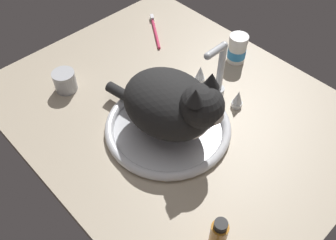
{
  "coord_description": "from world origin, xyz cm",
  "views": [
    {
      "loc": [
        52.49,
        -52.76,
        82.87
      ],
      "look_at": [
        4.49,
        -7.1,
        7.0
      ],
      "focal_mm": 39.49,
      "sensor_mm": 36.0,
      "label": 1
    }
  ],
  "objects": [
    {
      "name": "countertop",
      "position": [
        0.0,
        0.0,
        1.5
      ],
      "size": [
        103.54,
        82.87,
        3.0
      ],
      "primitive_type": "cube",
      "color": "#B7A88E",
      "rests_on": "ground"
    },
    {
      "name": "sink_basin",
      "position": [
        4.49,
        -7.1,
        4.08
      ],
      "size": [
        35.22,
        35.22,
        2.47
      ],
      "color": "white",
      "rests_on": "countertop"
    },
    {
      "name": "metal_jar",
      "position": [
        -28.93,
        -18.53,
        6.27
      ],
      "size": [
        6.88,
        6.88,
        6.51
      ],
      "color": "#B2B5BA",
      "rests_on": "countertop"
    },
    {
      "name": "toothbrush",
      "position": [
        -31.99,
        21.13,
        3.61
      ],
      "size": [
        16.66,
        11.78,
        1.7
      ],
      "color": "#D83359",
      "rests_on": "countertop"
    },
    {
      "name": "pill_bottle",
      "position": [
        -1.78,
        29.97,
        7.51
      ],
      "size": [
        6.11,
        6.11,
        9.72
      ],
      "color": "white",
      "rests_on": "countertop"
    },
    {
      "name": "faucet",
      "position": [
        4.49,
        13.22,
        10.28
      ],
      "size": [
        18.2,
        9.61,
        19.23
      ],
      "color": "silver",
      "rests_on": "countertop"
    },
    {
      "name": "cat",
      "position": [
        6.34,
        -6.8,
        14.24
      ],
      "size": [
        37.94,
        24.13,
        21.55
      ],
      "color": "black",
      "rests_on": "sink_basin"
    },
    {
      "name": "amber_bottle",
      "position": [
        36.59,
        -23.49,
        9.34
      ],
      "size": [
        3.65,
        3.65,
        13.4
      ],
      "color": "#C67A23",
      "rests_on": "countertop"
    }
  ]
}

